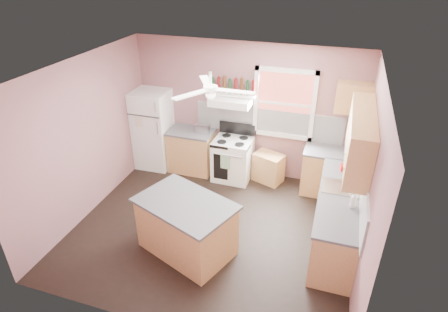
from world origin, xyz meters
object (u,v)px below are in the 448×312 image
(toaster, at_px, (203,128))
(refrigerator, at_px, (153,129))
(stove, at_px, (233,159))
(cart, at_px, (268,168))
(island, at_px, (187,228))

(toaster, bearing_deg, refrigerator, -174.33)
(refrigerator, xyz_separation_m, stove, (1.75, -0.02, -0.40))
(refrigerator, bearing_deg, toaster, 1.57)
(stove, relative_size, cart, 1.52)
(refrigerator, distance_m, island, 2.86)
(refrigerator, height_order, stove, refrigerator)
(cart, height_order, island, island)
(refrigerator, distance_m, stove, 1.79)
(toaster, relative_size, stove, 0.33)
(toaster, xyz_separation_m, island, (0.61, -2.34, -0.56))
(stove, bearing_deg, island, -90.90)
(toaster, height_order, cart, toaster)
(island, bearing_deg, toaster, 125.88)
(cart, bearing_deg, island, -88.36)
(toaster, relative_size, cart, 0.50)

